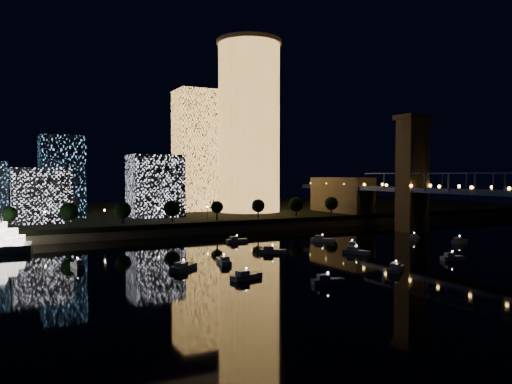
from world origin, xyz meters
TOP-DOWN VIEW (x-y plane):
  - ground at (0.00, 0.00)m, footprint 520.00×520.00m
  - far_bank at (0.00, 160.00)m, footprint 420.00×160.00m
  - seawall at (0.00, 82.00)m, footprint 420.00×6.00m
  - tower_cylindrical at (23.69, 124.87)m, footprint 34.00×34.00m
  - tower_rectangular at (1.43, 145.96)m, footprint 20.41×20.41m
  - midrise_blocks at (-64.89, 121.73)m, footprint 90.45×45.00m
  - truss_bridge at (65.00, 3.72)m, footprint 13.00×266.00m
  - motorboats at (-8.80, 14.43)m, footprint 133.50×75.21m
  - esplanade_trees at (-25.72, 88.00)m, footprint 166.02×6.93m
  - street_lamps at (-34.00, 94.00)m, footprint 132.70×0.70m

SIDE VIEW (x-z plane):
  - ground at x=0.00m, z-range 0.00..0.00m
  - motorboats at x=-8.80m, z-range -0.58..2.20m
  - seawall at x=0.00m, z-range 0.00..3.00m
  - far_bank at x=0.00m, z-range 0.00..5.00m
  - street_lamps at x=-34.00m, z-range 6.20..11.85m
  - esplanade_trees at x=-25.72m, z-range 5.99..14.95m
  - truss_bridge at x=65.00m, z-range -8.75..41.25m
  - midrise_blocks at x=-64.89m, z-range 1.25..38.14m
  - tower_rectangular at x=1.43m, z-range 5.00..69.96m
  - tower_cylindrical at x=23.69m, z-range 5.13..94.37m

